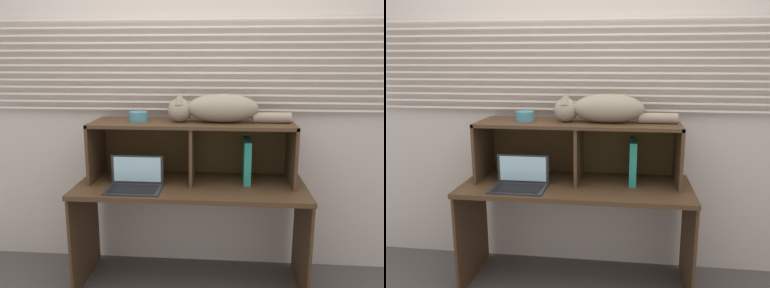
{
  "view_description": "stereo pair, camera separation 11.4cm",
  "coord_description": "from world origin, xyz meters",
  "views": [
    {
      "loc": [
        0.21,
        -2.22,
        1.51
      ],
      "look_at": [
        0.0,
        0.31,
        0.96
      ],
      "focal_mm": 36.32,
      "sensor_mm": 36.0,
      "label": 1
    },
    {
      "loc": [
        0.32,
        -2.21,
        1.51
      ],
      "look_at": [
        0.0,
        0.31,
        0.96
      ],
      "focal_mm": 36.32,
      "sensor_mm": 36.0,
      "label": 2
    }
  ],
  "objects": [
    {
      "name": "back_panel_with_blinds",
      "position": [
        0.0,
        0.55,
        1.26
      ],
      "size": [
        4.4,
        0.08,
        2.5
      ],
      "color": "beige",
      "rests_on": "ground"
    },
    {
      "name": "desk",
      "position": [
        0.0,
        0.21,
        0.58
      ],
      "size": [
        1.49,
        0.6,
        0.72
      ],
      "color": "#472E1B",
      "rests_on": "ground"
    },
    {
      "name": "hutch_shelf_unit",
      "position": [
        0.0,
        0.34,
        1.0
      ],
      "size": [
        1.33,
        0.39,
        0.4
      ],
      "color": "#472E1B",
      "rests_on": "desk"
    },
    {
      "name": "cat",
      "position": [
        0.16,
        0.31,
        1.2
      ],
      "size": [
        0.8,
        0.2,
        0.19
      ],
      "color": "gray",
      "rests_on": "hutch_shelf_unit"
    },
    {
      "name": "laptop",
      "position": [
        -0.35,
        0.09,
        0.75
      ],
      "size": [
        0.34,
        0.24,
        0.2
      ],
      "color": "#252525",
      "rests_on": "desk"
    },
    {
      "name": "binder_upright",
      "position": [
        0.37,
        0.31,
        0.86
      ],
      "size": [
        0.05,
        0.25,
        0.29
      ],
      "primitive_type": "cube",
      "color": "#24816C",
      "rests_on": "desk"
    },
    {
      "name": "book_stack",
      "position": [
        -0.3,
        0.3,
        0.74
      ],
      "size": [
        0.17,
        0.22,
        0.04
      ],
      "color": "brown",
      "rests_on": "desk"
    },
    {
      "name": "small_basket",
      "position": [
        -0.36,
        0.31,
        1.15
      ],
      "size": [
        0.12,
        0.12,
        0.06
      ],
      "primitive_type": "cylinder",
      "color": "teal",
      "rests_on": "hutch_shelf_unit"
    }
  ]
}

